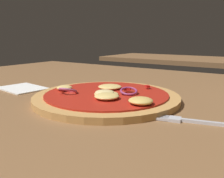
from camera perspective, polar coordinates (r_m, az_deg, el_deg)
dining_table at (r=0.52m, az=-4.08°, el=-3.58°), size 1.40×1.04×0.03m
pizza at (r=0.50m, az=-1.29°, el=-1.75°), size 0.30×0.30×0.03m
fork at (r=0.39m, az=18.98°, el=-7.23°), size 0.15×0.05×0.00m
napkin at (r=0.65m, az=-20.30°, el=0.17°), size 0.13×0.10×0.00m
background_table at (r=1.63m, az=14.72°, el=6.73°), size 0.90×0.45×0.03m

